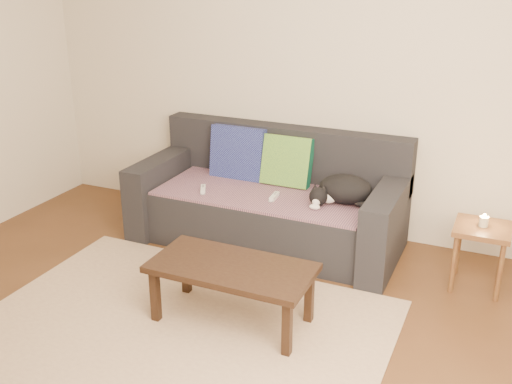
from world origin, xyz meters
TOP-DOWN VIEW (x-y plane):
  - ground at (0.00, 0.00)m, footprint 4.50×4.50m
  - back_wall at (0.00, 2.00)m, footprint 4.50×0.04m
  - sofa at (0.00, 1.57)m, footprint 2.10×0.94m
  - throw_blanket at (0.00, 1.48)m, footprint 1.66×0.74m
  - cushion_navy at (-0.35, 1.74)m, footprint 0.46×0.18m
  - cushion_green at (0.08, 1.74)m, footprint 0.40×0.20m
  - cat at (0.61, 1.52)m, footprint 0.49×0.41m
  - wii_remote_a at (-0.45, 1.31)m, footprint 0.10×0.15m
  - wii_remote_b at (0.11, 1.40)m, footprint 0.05×0.15m
  - side_table at (1.61, 1.45)m, footprint 0.37×0.37m
  - candle at (1.61, 1.45)m, footprint 0.06×0.06m
  - rug at (0.00, 0.15)m, footprint 2.50×1.80m
  - coffee_table at (0.26, 0.37)m, footprint 1.00×0.50m

SIDE VIEW (x-z plane):
  - ground at x=0.00m, z-range 0.00..0.00m
  - rug at x=0.00m, z-range 0.00..0.01m
  - sofa at x=0.00m, z-range -0.13..0.74m
  - coffee_table at x=0.26m, z-range 0.15..0.55m
  - side_table at x=1.61m, z-range 0.15..0.61m
  - throw_blanket at x=0.00m, z-range 0.42..0.44m
  - wii_remote_a at x=-0.45m, z-range 0.44..0.47m
  - wii_remote_b at x=0.11m, z-range 0.44..0.47m
  - candle at x=1.61m, z-range 0.45..0.54m
  - cat at x=0.61m, z-range 0.44..0.65m
  - cushion_navy at x=-0.35m, z-range 0.39..0.87m
  - cushion_green at x=0.08m, z-range 0.42..0.84m
  - back_wall at x=0.00m, z-range 0.00..2.60m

